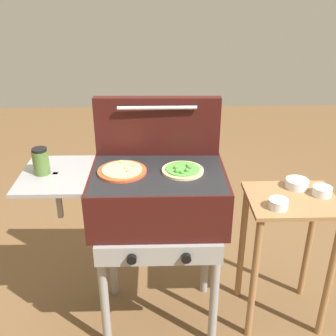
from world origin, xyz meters
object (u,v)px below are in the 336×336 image
(pizza_veggie, at_px, (182,170))
(topping_bowl_near, at_px, (322,191))
(pizza_cheese, at_px, (122,170))
(grill, at_px, (155,199))
(sauce_jar, at_px, (40,161))
(topping_bowl_middle, at_px, (296,184))
(topping_bowl_far, at_px, (278,204))
(prep_table, at_px, (287,234))

(pizza_veggie, bearing_deg, topping_bowl_near, 2.32)
(pizza_cheese, bearing_deg, pizza_veggie, -1.50)
(grill, height_order, sauce_jar, sauce_jar)
(sauce_jar, xyz_separation_m, topping_bowl_middle, (1.25, 0.10, -0.19))
(topping_bowl_far, bearing_deg, sauce_jar, 175.10)
(grill, bearing_deg, topping_bowl_near, 1.99)
(pizza_veggie, xyz_separation_m, topping_bowl_far, (0.44, -0.09, -0.14))
(topping_bowl_far, bearing_deg, prep_table, 42.60)
(grill, height_order, topping_bowl_near, grill)
(topping_bowl_far, bearing_deg, grill, 171.39)
(topping_bowl_near, bearing_deg, grill, -178.01)
(grill, xyz_separation_m, topping_bowl_far, (0.57, -0.09, 0.01))
(pizza_veggie, relative_size, topping_bowl_near, 2.08)
(topping_bowl_near, xyz_separation_m, topping_bowl_middle, (-0.10, 0.08, 0.00))
(topping_bowl_far, bearing_deg, topping_bowl_near, 24.81)
(pizza_veggie, height_order, topping_bowl_far, pizza_veggie)
(prep_table, distance_m, topping_bowl_near, 0.28)
(pizza_cheese, relative_size, pizza_veggie, 1.17)
(grill, distance_m, prep_table, 0.71)
(grill, xyz_separation_m, pizza_cheese, (-0.15, 0.01, 0.15))
(grill, relative_size, sauce_jar, 7.63)
(pizza_cheese, relative_size, topping_bowl_middle, 1.99)
(pizza_cheese, relative_size, topping_bowl_far, 2.51)
(prep_table, xyz_separation_m, topping_bowl_near, (0.15, 0.02, 0.23))
(topping_bowl_near, bearing_deg, topping_bowl_far, -155.19)
(grill, bearing_deg, pizza_cheese, 177.01)
(topping_bowl_near, bearing_deg, prep_table, -170.85)
(pizza_veggie, distance_m, topping_bowl_far, 0.47)
(pizza_veggie, bearing_deg, sauce_jar, 179.41)
(prep_table, bearing_deg, topping_bowl_far, -137.40)
(pizza_cheese, xyz_separation_m, prep_table, (0.83, -0.00, -0.37))
(grill, bearing_deg, topping_bowl_far, -8.61)
(topping_bowl_near, xyz_separation_m, topping_bowl_far, (-0.25, -0.12, 0.00))
(pizza_veggie, height_order, sauce_jar, sauce_jar)
(topping_bowl_near, bearing_deg, sauce_jar, -179.09)
(grill, bearing_deg, pizza_veggie, 0.26)
(pizza_veggie, relative_size, topping_bowl_middle, 1.70)
(pizza_veggie, bearing_deg, prep_table, 0.40)
(prep_table, bearing_deg, topping_bowl_near, 9.15)
(grill, relative_size, topping_bowl_near, 10.14)
(grill, relative_size, pizza_cheese, 4.17)
(prep_table, height_order, topping_bowl_far, topping_bowl_far)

